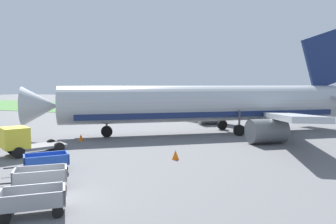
{
  "coord_description": "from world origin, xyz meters",
  "views": [
    {
      "loc": [
        10.29,
        -11.27,
        5.27
      ],
      "look_at": [
        0.84,
        14.68,
        2.8
      ],
      "focal_mm": 34.66,
      "sensor_mm": 36.0,
      "label": 1
    }
  ],
  "objects_px": {
    "airplane": "(218,104)",
    "baggage_cart_nearest": "(32,201)",
    "traffic_cone_mid_apron": "(175,155)",
    "service_truck_beside_carts": "(22,140)",
    "baggage_cart_second_in_row": "(40,177)",
    "traffic_cone_near_plane": "(81,137)",
    "baggage_cart_third_in_row": "(46,162)"
  },
  "relations": [
    {
      "from": "airplane",
      "to": "service_truck_beside_carts",
      "type": "bearing_deg",
      "value": -126.1
    },
    {
      "from": "baggage_cart_nearest",
      "to": "airplane",
      "type": "bearing_deg",
      "value": 83.68
    },
    {
      "from": "baggage_cart_nearest",
      "to": "baggage_cart_second_in_row",
      "type": "distance_m",
      "value": 3.32
    },
    {
      "from": "service_truck_beside_carts",
      "to": "traffic_cone_mid_apron",
      "type": "bearing_deg",
      "value": 13.23
    },
    {
      "from": "baggage_cart_second_in_row",
      "to": "service_truck_beside_carts",
      "type": "relative_size",
      "value": 0.69
    },
    {
      "from": "traffic_cone_near_plane",
      "to": "traffic_cone_mid_apron",
      "type": "distance_m",
      "value": 11.19
    },
    {
      "from": "baggage_cart_nearest",
      "to": "baggage_cart_third_in_row",
      "type": "xyz_separation_m",
      "value": [
        -3.93,
        5.37,
        0.0
      ]
    },
    {
      "from": "service_truck_beside_carts",
      "to": "baggage_cart_third_in_row",
      "type": "bearing_deg",
      "value": -32.54
    },
    {
      "from": "service_truck_beside_carts",
      "to": "traffic_cone_near_plane",
      "type": "distance_m",
      "value": 6.58
    },
    {
      "from": "traffic_cone_mid_apron",
      "to": "airplane",
      "type": "bearing_deg",
      "value": 88.58
    },
    {
      "from": "airplane",
      "to": "baggage_cart_second_in_row",
      "type": "bearing_deg",
      "value": -102.27
    },
    {
      "from": "baggage_cart_second_in_row",
      "to": "service_truck_beside_carts",
      "type": "bearing_deg",
      "value": 139.49
    },
    {
      "from": "airplane",
      "to": "traffic_cone_near_plane",
      "type": "height_order",
      "value": "airplane"
    },
    {
      "from": "airplane",
      "to": "baggage_cart_nearest",
      "type": "bearing_deg",
      "value": -96.32
    },
    {
      "from": "baggage_cart_second_in_row",
      "to": "baggage_cart_nearest",
      "type": "bearing_deg",
      "value": -53.72
    },
    {
      "from": "traffic_cone_mid_apron",
      "to": "service_truck_beside_carts",
      "type": "bearing_deg",
      "value": -166.77
    },
    {
      "from": "baggage_cart_nearest",
      "to": "traffic_cone_mid_apron",
      "type": "xyz_separation_m",
      "value": [
        2.32,
        10.95,
        -0.27
      ]
    },
    {
      "from": "baggage_cart_nearest",
      "to": "baggage_cart_third_in_row",
      "type": "height_order",
      "value": "same"
    },
    {
      "from": "baggage_cart_second_in_row",
      "to": "service_truck_beside_carts",
      "type": "distance_m",
      "value": 8.79
    },
    {
      "from": "service_truck_beside_carts",
      "to": "airplane",
      "type": "bearing_deg",
      "value": 53.9
    },
    {
      "from": "baggage_cart_second_in_row",
      "to": "traffic_cone_mid_apron",
      "type": "height_order",
      "value": "baggage_cart_second_in_row"
    },
    {
      "from": "baggage_cart_second_in_row",
      "to": "traffic_cone_near_plane",
      "type": "bearing_deg",
      "value": 116.89
    },
    {
      "from": "baggage_cart_nearest",
      "to": "traffic_cone_mid_apron",
      "type": "distance_m",
      "value": 11.19
    },
    {
      "from": "traffic_cone_mid_apron",
      "to": "baggage_cart_third_in_row",
      "type": "bearing_deg",
      "value": -138.29
    },
    {
      "from": "baggage_cart_nearest",
      "to": "traffic_cone_near_plane",
      "type": "distance_m",
      "value": 16.98
    },
    {
      "from": "baggage_cart_second_in_row",
      "to": "traffic_cone_near_plane",
      "type": "relative_size",
      "value": 5.31
    },
    {
      "from": "traffic_cone_near_plane",
      "to": "baggage_cart_nearest",
      "type": "bearing_deg",
      "value": -61.28
    },
    {
      "from": "baggage_cart_third_in_row",
      "to": "service_truck_beside_carts",
      "type": "bearing_deg",
      "value": 147.46
    },
    {
      "from": "airplane",
      "to": "baggage_cart_nearest",
      "type": "height_order",
      "value": "airplane"
    },
    {
      "from": "service_truck_beside_carts",
      "to": "traffic_cone_near_plane",
      "type": "relative_size",
      "value": 7.7
    },
    {
      "from": "baggage_cart_nearest",
      "to": "baggage_cart_second_in_row",
      "type": "height_order",
      "value": "same"
    },
    {
      "from": "baggage_cart_nearest",
      "to": "baggage_cart_third_in_row",
      "type": "bearing_deg",
      "value": 126.21
    }
  ]
}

